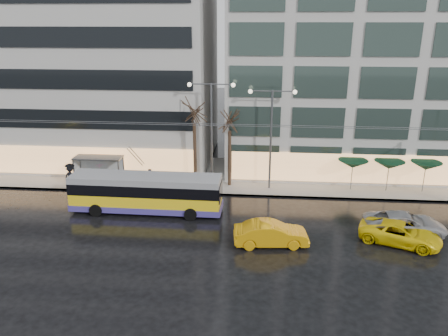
# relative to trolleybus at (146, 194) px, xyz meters

# --- Properties ---
(ground) EXTENTS (140.00, 140.00, 0.00)m
(ground) POSITION_rel_trolleybus_xyz_m (2.44, -5.30, -1.44)
(ground) COLOR black
(ground) RESTS_ON ground
(sidewalk) EXTENTS (80.00, 10.00, 0.15)m
(sidewalk) POSITION_rel_trolleybus_xyz_m (4.44, 8.70, -1.37)
(sidewalk) COLOR gray
(sidewalk) RESTS_ON ground
(kerb) EXTENTS (80.00, 0.10, 0.15)m
(kerb) POSITION_rel_trolleybus_xyz_m (4.44, 3.75, -1.37)
(kerb) COLOR slate
(kerb) RESTS_ON ground
(building_left) EXTENTS (34.00, 14.00, 22.00)m
(building_left) POSITION_rel_trolleybus_xyz_m (-13.56, 13.70, 9.71)
(building_left) COLOR #B5B2AD
(building_left) RESTS_ON sidewalk
(building_right) EXTENTS (32.00, 14.00, 25.00)m
(building_right) POSITION_rel_trolleybus_xyz_m (21.44, 13.70, 11.21)
(building_right) COLOR #B5B2AD
(building_right) RESTS_ON sidewalk
(trolleybus) EXTENTS (11.52, 4.57, 5.32)m
(trolleybus) POSITION_rel_trolleybus_xyz_m (0.00, 0.00, 0.00)
(trolleybus) COLOR yellow
(trolleybus) RESTS_ON ground
(catenary) EXTENTS (42.24, 5.12, 7.00)m
(catenary) POSITION_rel_trolleybus_xyz_m (3.44, 2.63, 2.81)
(catenary) COLOR #595B60
(catenary) RESTS_ON ground
(bus_shelter) EXTENTS (4.20, 1.60, 2.51)m
(bus_shelter) POSITION_rel_trolleybus_xyz_m (-5.94, 5.38, 0.52)
(bus_shelter) COLOR #595B60
(bus_shelter) RESTS_ON sidewalk
(street_lamp_near) EXTENTS (3.96, 0.36, 9.03)m
(street_lamp_near) POSITION_rel_trolleybus_xyz_m (4.44, 5.50, 4.55)
(street_lamp_near) COLOR #595B60
(street_lamp_near) RESTS_ON sidewalk
(street_lamp_far) EXTENTS (3.96, 0.36, 8.53)m
(street_lamp_far) POSITION_rel_trolleybus_xyz_m (9.44, 5.50, 4.27)
(street_lamp_far) COLOR #595B60
(street_lamp_far) RESTS_ON sidewalk
(tree_a) EXTENTS (3.20, 3.20, 8.40)m
(tree_a) POSITION_rel_trolleybus_xyz_m (2.94, 5.70, 5.65)
(tree_a) COLOR black
(tree_a) RESTS_ON sidewalk
(tree_b) EXTENTS (3.20, 3.20, 7.70)m
(tree_b) POSITION_rel_trolleybus_xyz_m (5.94, 5.90, 4.96)
(tree_b) COLOR black
(tree_b) RESTS_ON sidewalk
(parasol_a) EXTENTS (2.50, 2.50, 2.65)m
(parasol_a) POSITION_rel_trolleybus_xyz_m (16.44, 5.70, 1.01)
(parasol_a) COLOR #595B60
(parasol_a) RESTS_ON sidewalk
(parasol_b) EXTENTS (2.50, 2.50, 2.65)m
(parasol_b) POSITION_rel_trolleybus_xyz_m (19.44, 5.70, 1.01)
(parasol_b) COLOR #595B60
(parasol_b) RESTS_ON sidewalk
(parasol_c) EXTENTS (2.50, 2.50, 2.65)m
(parasol_c) POSITION_rel_trolleybus_xyz_m (22.44, 5.70, 1.01)
(parasol_c) COLOR #595B60
(parasol_c) RESTS_ON sidewalk
(taxi_b) EXTENTS (5.00, 2.19, 1.60)m
(taxi_b) POSITION_rel_trolleybus_xyz_m (9.41, -4.45, -0.64)
(taxi_b) COLOR #F2A60C
(taxi_b) RESTS_ON ground
(taxi_c) EXTENTS (5.70, 4.16, 1.44)m
(taxi_c) POSITION_rel_trolleybus_xyz_m (17.90, -3.50, -0.72)
(taxi_c) COLOR yellow
(taxi_c) RESTS_ON ground
(sedan_silver) EXTENTS (5.54, 2.61, 1.53)m
(sedan_silver) POSITION_rel_trolleybus_xyz_m (18.60, -2.14, -0.68)
(sedan_silver) COLOR #9C9CA0
(sedan_silver) RESTS_ON ground
(pedestrian_a) EXTENTS (1.24, 1.26, 2.19)m
(pedestrian_a) POSITION_rel_trolleybus_xyz_m (-5.14, 4.20, 0.14)
(pedestrian_a) COLOR black
(pedestrian_a) RESTS_ON sidewalk
(pedestrian_b) EXTENTS (0.80, 0.64, 1.56)m
(pedestrian_b) POSITION_rel_trolleybus_xyz_m (-1.02, 5.09, -0.51)
(pedestrian_b) COLOR black
(pedestrian_b) RESTS_ON sidewalk
(pedestrian_c) EXTENTS (1.36, 1.01, 2.11)m
(pedestrian_c) POSITION_rel_trolleybus_xyz_m (-7.86, 4.38, -0.16)
(pedestrian_c) COLOR black
(pedestrian_c) RESTS_ON sidewalk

